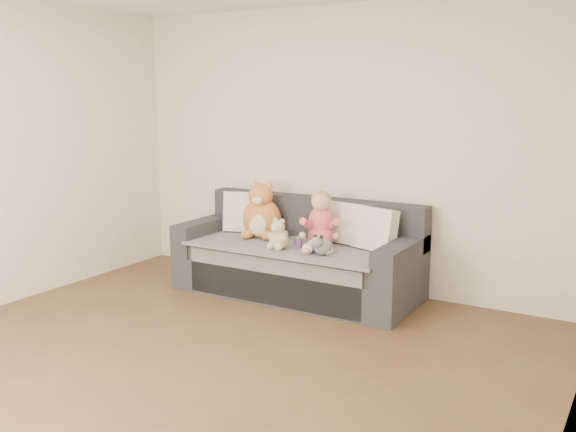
% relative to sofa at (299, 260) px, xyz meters
% --- Properties ---
extents(room_shell, '(5.00, 5.00, 5.00)m').
position_rel_sofa_xyz_m(room_shell, '(0.21, -1.64, 0.99)').
color(room_shell, brown).
rests_on(room_shell, ground).
extents(sofa, '(2.20, 0.94, 0.85)m').
position_rel_sofa_xyz_m(sofa, '(0.00, 0.00, 0.00)').
color(sofa, '#27282C').
rests_on(sofa, ground).
extents(cushion_left, '(0.46, 0.32, 0.40)m').
position_rel_sofa_xyz_m(cushion_left, '(-0.69, 0.16, 0.36)').
color(cushion_left, silver).
rests_on(cushion_left, sofa).
extents(cushion_right_back, '(0.43, 0.26, 0.38)m').
position_rel_sofa_xyz_m(cushion_right_back, '(0.41, 0.19, 0.35)').
color(cushion_right_back, silver).
rests_on(cushion_right_back, sofa).
extents(cushion_right_front, '(0.44, 0.29, 0.38)m').
position_rel_sofa_xyz_m(cushion_right_front, '(0.70, 0.10, 0.35)').
color(cushion_right_front, silver).
rests_on(cushion_right_front, sofa).
extents(toddler, '(0.38, 0.51, 0.50)m').
position_rel_sofa_xyz_m(toddler, '(0.24, -0.03, 0.37)').
color(toddler, '#DD544E').
rests_on(toddler, sofa).
extents(plush_cat, '(0.46, 0.44, 0.57)m').
position_rel_sofa_xyz_m(plush_cat, '(-0.42, 0.03, 0.37)').
color(plush_cat, '#B76928').
rests_on(plush_cat, sofa).
extents(teddy_bear, '(0.22, 0.17, 0.28)m').
position_rel_sofa_xyz_m(teddy_bear, '(-0.03, -0.31, 0.27)').
color(teddy_bear, tan).
rests_on(teddy_bear, sofa).
extents(plush_cow, '(0.15, 0.23, 0.19)m').
position_rel_sofa_xyz_m(plush_cow, '(0.40, -0.30, 0.24)').
color(plush_cow, white).
rests_on(plush_cow, sofa).
extents(sippy_cup, '(0.10, 0.06, 0.11)m').
position_rel_sofa_xyz_m(sippy_cup, '(0.09, -0.16, 0.22)').
color(sippy_cup, purple).
rests_on(sippy_cup, sofa).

